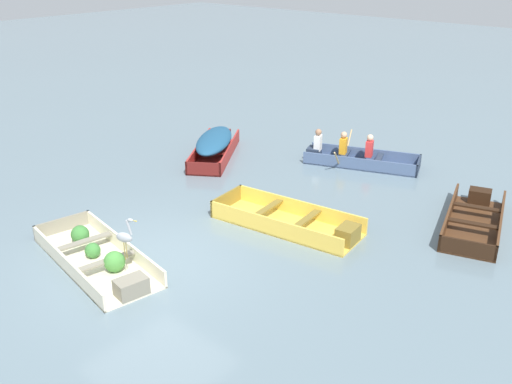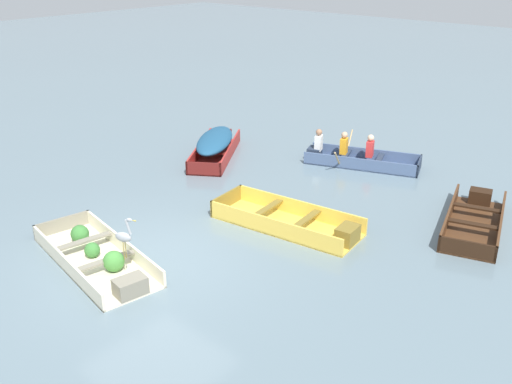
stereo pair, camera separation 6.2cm
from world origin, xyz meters
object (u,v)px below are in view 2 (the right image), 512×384
at_px(rowboat_slate_blue_with_crew, 354,157).
at_px(heron_on_dinghy, 124,236).
at_px(skiff_dark_varnish_far_moored, 475,219).
at_px(skiff_yellow_near_moored, 292,222).
at_px(skiff_red_mid_moored, 215,143).
at_px(dinghy_cream_foreground, 98,257).

height_order(rowboat_slate_blue_with_crew, heron_on_dinghy, heron_on_dinghy).
relative_size(skiff_dark_varnish_far_moored, rowboat_slate_blue_with_crew, 0.98).
distance_m(skiff_yellow_near_moored, heron_on_dinghy, 3.85).
xyz_separation_m(skiff_dark_varnish_far_moored, rowboat_slate_blue_with_crew, (-4.03, 1.50, 0.09)).
relative_size(skiff_red_mid_moored, heron_on_dinghy, 3.73).
xyz_separation_m(dinghy_cream_foreground, heron_on_dinghy, (0.90, 0.02, 0.76)).
relative_size(dinghy_cream_foreground, skiff_yellow_near_moored, 1.01).
xyz_separation_m(skiff_red_mid_moored, rowboat_slate_blue_with_crew, (3.40, 2.09, -0.18)).
bearing_deg(skiff_dark_varnish_far_moored, heron_on_dinghy, -121.25).
height_order(dinghy_cream_foreground, skiff_yellow_near_moored, dinghy_cream_foreground).
relative_size(dinghy_cream_foreground, rowboat_slate_blue_with_crew, 1.06).
bearing_deg(skiff_red_mid_moored, dinghy_cream_foreground, -65.68).
height_order(dinghy_cream_foreground, rowboat_slate_blue_with_crew, rowboat_slate_blue_with_crew).
bearing_deg(skiff_red_mid_moored, heron_on_dinghy, -58.69).
distance_m(skiff_yellow_near_moored, skiff_dark_varnish_far_moored, 4.02).
distance_m(skiff_red_mid_moored, rowboat_slate_blue_with_crew, 4.00).
height_order(skiff_yellow_near_moored, skiff_dark_varnish_far_moored, skiff_yellow_near_moored).
distance_m(skiff_yellow_near_moored, rowboat_slate_blue_with_crew, 4.42).
bearing_deg(skiff_yellow_near_moored, skiff_red_mid_moored, 154.21).
bearing_deg(rowboat_slate_blue_with_crew, heron_on_dinghy, -88.99).
relative_size(skiff_yellow_near_moored, rowboat_slate_blue_with_crew, 1.04).
height_order(skiff_red_mid_moored, skiff_dark_varnish_far_moored, skiff_red_mid_moored).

